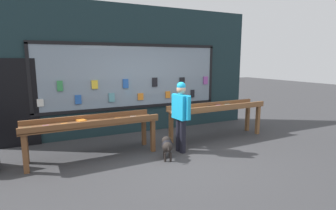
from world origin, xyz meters
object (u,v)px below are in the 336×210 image
Objects in this scene: display_table_right at (217,110)px; small_dog at (167,145)px; display_table_left at (92,125)px; person_browsing at (181,112)px.

small_dog is (-1.83, -0.79, -0.45)m from display_table_right.
display_table_left is 3.20m from display_table_right.
display_table_left is at bearing 67.52° from person_browsing.
person_browsing is at bearing -40.16° from small_dog.
display_table_left is 1.64m from small_dog.
display_table_right is 1.46m from person_browsing.
small_dog is at bearing 113.21° from person_browsing.
person_browsing reaches higher than display_table_left.
person_browsing is 0.82m from small_dog.
display_table_left is at bearing 80.09° from small_dog.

